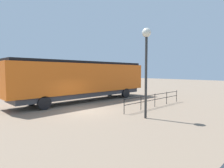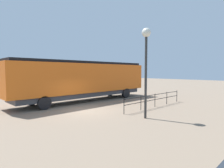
% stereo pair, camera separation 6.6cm
% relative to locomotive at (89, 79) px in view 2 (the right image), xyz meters
% --- Properties ---
extents(ground_plane, '(120.00, 120.00, 0.00)m').
position_rel_locomotive_xyz_m(ground_plane, '(3.84, -3.25, -2.27)').
color(ground_plane, '#84705B').
extents(locomotive, '(3.02, 15.13, 4.04)m').
position_rel_locomotive_xyz_m(locomotive, '(0.00, 0.00, 0.00)').
color(locomotive, orange).
rests_on(locomotive, ground_plane).
extents(lamp_post, '(0.57, 0.57, 5.79)m').
position_rel_locomotive_xyz_m(lamp_post, '(8.51, -1.83, 2.05)').
color(lamp_post, '#2D2D2D').
rests_on(lamp_post, ground_plane).
extents(platform_fence, '(0.05, 7.95, 1.15)m').
position_rel_locomotive_xyz_m(platform_fence, '(6.77, 1.95, -1.52)').
color(platform_fence, black).
rests_on(platform_fence, ground_plane).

